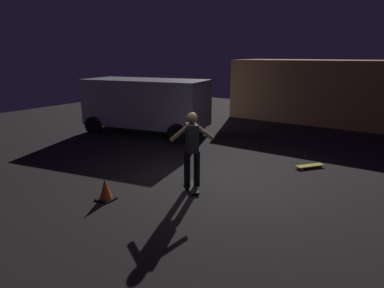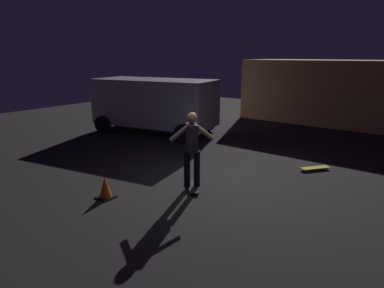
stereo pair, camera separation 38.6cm
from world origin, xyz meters
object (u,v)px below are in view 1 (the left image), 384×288
at_px(skateboard_ridden, 192,187).
at_px(skateboard_spare, 310,166).
at_px(traffic_cone, 105,190).
at_px(parked_van, 146,103).
at_px(skater, 192,145).

bearing_deg(skateboard_ridden, skateboard_spare, 58.87).
bearing_deg(traffic_cone, skateboard_spare, 56.17).
relative_size(parked_van, traffic_cone, 10.61).
distance_m(parked_van, skateboard_ridden, 5.97).
xyz_separation_m(skateboard_ridden, skateboard_spare, (1.79, 2.97, 0.00)).
bearing_deg(traffic_cone, skater, 51.15).
bearing_deg(skateboard_ridden, parked_van, 141.38).
height_order(skateboard_spare, traffic_cone, traffic_cone).
bearing_deg(parked_van, traffic_cone, -56.33).
bearing_deg(parked_van, skateboard_ridden, -38.62).
relative_size(skateboard_ridden, traffic_cone, 1.52).
distance_m(skateboard_ridden, traffic_cone, 1.88).
height_order(skater, traffic_cone, skater).
height_order(skateboard_ridden, skater, skater).
height_order(parked_van, skater, parked_van).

